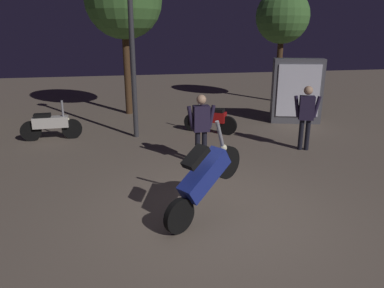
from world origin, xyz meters
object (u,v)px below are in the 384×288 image
at_px(motorcycle_white_parked_right, 51,125).
at_px(streetlamp_near, 131,22).
at_px(motorcycle_red_parked_left, 210,119).
at_px(person_rider_beside, 306,112).
at_px(person_bystander_far, 201,124).
at_px(kiosk_billboard, 297,91).
at_px(motorcycle_blue_foreground, 204,178).

distance_m(motorcycle_white_parked_right, streetlamp_near, 3.62).
relative_size(motorcycle_red_parked_left, motorcycle_white_parked_right, 0.87).
relative_size(motorcycle_red_parked_left, person_rider_beside, 0.87).
bearing_deg(motorcycle_red_parked_left, streetlamp_near, 32.83).
relative_size(person_bystander_far, kiosk_billboard, 0.77).
relative_size(person_rider_beside, person_bystander_far, 1.02).
bearing_deg(person_rider_beside, streetlamp_near, -95.82).
distance_m(person_bystander_far, kiosk_billboard, 5.12).
height_order(motorcycle_white_parked_right, person_bystander_far, person_bystander_far).
bearing_deg(person_bystander_far, streetlamp_near, 27.17).
relative_size(motorcycle_red_parked_left, streetlamp_near, 0.29).
bearing_deg(kiosk_billboard, streetlamp_near, 23.35).
relative_size(person_rider_beside, streetlamp_near, 0.33).
height_order(streetlamp_near, kiosk_billboard, streetlamp_near).
distance_m(person_rider_beside, person_bystander_far, 2.87).
bearing_deg(motorcycle_white_parked_right, streetlamp_near, -6.53).
xyz_separation_m(person_rider_beside, person_bystander_far, (-2.83, -0.48, -0.03)).
bearing_deg(motorcycle_blue_foreground, kiosk_billboard, 18.96).
relative_size(motorcycle_blue_foreground, kiosk_billboard, 0.78).
relative_size(person_bystander_far, streetlamp_near, 0.32).
xyz_separation_m(motorcycle_red_parked_left, person_rider_beside, (1.99, -2.03, 0.55)).
bearing_deg(motorcycle_blue_foreground, motorcycle_white_parked_right, 87.53).
relative_size(motorcycle_red_parked_left, person_bystander_far, 0.89).
height_order(person_bystander_far, streetlamp_near, streetlamp_near).
xyz_separation_m(person_bystander_far, streetlamp_near, (-1.36, 2.54, 2.22)).
distance_m(motorcycle_red_parked_left, streetlamp_near, 3.52).
height_order(motorcycle_white_parked_right, streetlamp_near, streetlamp_near).
relative_size(motorcycle_blue_foreground, person_rider_beside, 0.98).
bearing_deg(streetlamp_near, motorcycle_white_parked_right, 175.72).
distance_m(motorcycle_red_parked_left, kiosk_billboard, 3.25).
height_order(motorcycle_blue_foreground, person_bystander_far, motorcycle_blue_foreground).
bearing_deg(streetlamp_near, kiosk_billboard, 7.54).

